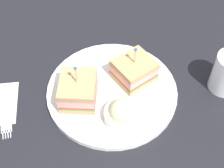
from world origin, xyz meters
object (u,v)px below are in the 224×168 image
(sandwich_half_front, at_px, (134,70))
(sandwich_half_back, at_px, (78,90))
(fork, at_px, (6,118))
(coleslaw_bowl, at_px, (123,113))
(plate, at_px, (112,91))

(sandwich_half_front, relative_size, sandwich_half_back, 1.08)
(sandwich_half_front, bearing_deg, fork, 125.84)
(sandwich_half_back, bearing_deg, coleslaw_bowl, -103.77)
(coleslaw_bowl, height_order, fork, coleslaw_bowl)
(fork, bearing_deg, sandwich_half_front, -54.16)
(sandwich_half_back, relative_size, fork, 0.84)
(plate, height_order, fork, plate)
(sandwich_half_back, bearing_deg, fork, 121.34)
(coleslaw_bowl, bearing_deg, sandwich_half_back, 76.23)
(plate, xyz_separation_m, coleslaw_bowl, (-0.07, -0.04, 0.03))
(sandwich_half_back, distance_m, fork, 0.16)
(sandwich_half_front, distance_m, coleslaw_bowl, 0.11)
(coleslaw_bowl, xyz_separation_m, fork, (-0.06, 0.24, -0.03))
(plate, distance_m, coleslaw_bowl, 0.08)
(sandwich_half_front, distance_m, sandwich_half_back, 0.13)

